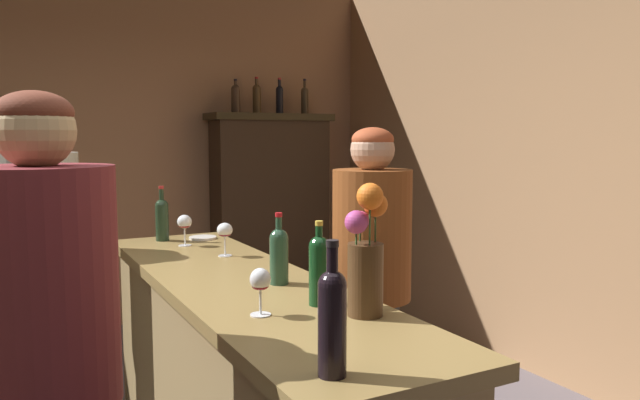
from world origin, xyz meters
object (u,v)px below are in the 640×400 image
(wine_glass_rear, at_px, (185,223))
(display_bottle_left, at_px, (236,97))
(cheese_plate, at_px, (203,238))
(patron_by_cabinet, at_px, (42,272))
(wine_bottle_pinot, at_px, (319,267))
(wine_bottle_malbec, at_px, (162,217))
(wine_bottle_rose, at_px, (279,253))
(display_bottle_midleft, at_px, (257,97))
(display_cabinet, at_px, (271,210))
(display_bottle_center, at_px, (280,98))
(wine_glass_front, at_px, (260,282))
(wine_glass_mid, at_px, (225,232))
(bar_counter, at_px, (242,399))
(flower_arrangement, at_px, (366,254))
(wine_bottle_merlot, at_px, (332,316))
(display_bottle_midright, at_px, (305,99))
(bartender, at_px, (371,282))
(patron_in_navy, at_px, (47,377))

(wine_glass_rear, bearing_deg, display_bottle_left, 62.33)
(cheese_plate, bearing_deg, patron_by_cabinet, -178.94)
(wine_bottle_pinot, relative_size, wine_bottle_malbec, 0.96)
(wine_bottle_rose, xyz_separation_m, display_bottle_midleft, (1.10, 2.91, 0.80))
(display_cabinet, relative_size, display_bottle_midleft, 5.67)
(display_bottle_left, xyz_separation_m, display_bottle_center, (0.42, 0.00, 0.01))
(wine_bottle_rose, relative_size, wine_glass_front, 1.81)
(wine_bottle_pinot, distance_m, wine_bottle_rose, 0.33)
(display_cabinet, bearing_deg, wine_glass_mid, -118.38)
(cheese_plate, height_order, display_bottle_center, display_bottle_center)
(wine_glass_mid, bearing_deg, bar_counter, -102.34)
(flower_arrangement, relative_size, patron_by_cabinet, 0.25)
(wine_bottle_rose, height_order, wine_bottle_merlot, wine_bottle_merlot)
(wine_bottle_merlot, bearing_deg, display_bottle_midright, 64.13)
(wine_glass_mid, xyz_separation_m, display_bottle_midleft, (1.10, 2.28, 0.80))
(wine_glass_rear, bearing_deg, cheese_plate, 48.94)
(wine_bottle_malbec, xyz_separation_m, display_bottle_midleft, (1.26, 1.70, 0.79))
(wine_glass_mid, xyz_separation_m, bartender, (0.62, -0.34, -0.25))
(wine_glass_front, bearing_deg, wine_glass_mid, 77.10)
(display_cabinet, bearing_deg, cheese_plate, -124.00)
(wine_bottle_rose, height_order, wine_glass_front, wine_bottle_rose)
(wine_bottle_malbec, xyz_separation_m, patron_in_navy, (-0.70, -1.55, -0.22))
(wine_bottle_merlot, xyz_separation_m, bartender, (0.88, 1.18, -0.27))
(bar_counter, relative_size, wine_glass_mid, 14.86)
(wine_glass_rear, bearing_deg, bartender, -44.65)
(wine_glass_rear, bearing_deg, wine_bottle_pinot, -85.98)
(wine_glass_mid, bearing_deg, wine_bottle_malbec, 105.40)
(bar_counter, distance_m, patron_by_cabinet, 1.27)
(bar_counter, relative_size, display_bottle_midleft, 7.56)
(wine_bottle_pinot, distance_m, patron_by_cabinet, 1.69)
(patron_in_navy, bearing_deg, bar_counter, -11.63)
(flower_arrangement, bearing_deg, wine_glass_rear, 96.35)
(wine_bottle_rose, bearing_deg, wine_bottle_merlot, -106.51)
(wine_bottle_rose, bearing_deg, patron_in_navy, -158.23)
(wine_bottle_rose, xyz_separation_m, wine_bottle_merlot, (-0.26, -0.89, 0.02))
(wine_bottle_rose, bearing_deg, bartender, 25.08)
(wine_bottle_rose, height_order, cheese_plate, wine_bottle_rose)
(wine_glass_mid, relative_size, cheese_plate, 1.06)
(cheese_plate, bearing_deg, display_bottle_midright, 48.83)
(bar_counter, relative_size, display_bottle_center, 7.50)
(wine_bottle_pinot, bearing_deg, bar_counter, 101.69)
(wine_glass_mid, height_order, display_bottle_midright, display_bottle_midright)
(wine_bottle_merlot, relative_size, display_bottle_left, 1.13)
(cheese_plate, bearing_deg, display_bottle_center, 53.90)
(patron_in_navy, bearing_deg, wine_bottle_pinot, -44.64)
(wine_bottle_malbec, bearing_deg, wine_bottle_pinot, -84.15)
(wine_bottle_rose, height_order, display_bottle_center, display_bottle_center)
(bar_counter, bearing_deg, wine_bottle_merlot, -98.72)
(bar_counter, bearing_deg, display_bottle_midleft, 66.27)
(display_cabinet, bearing_deg, flower_arrangement, -108.70)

